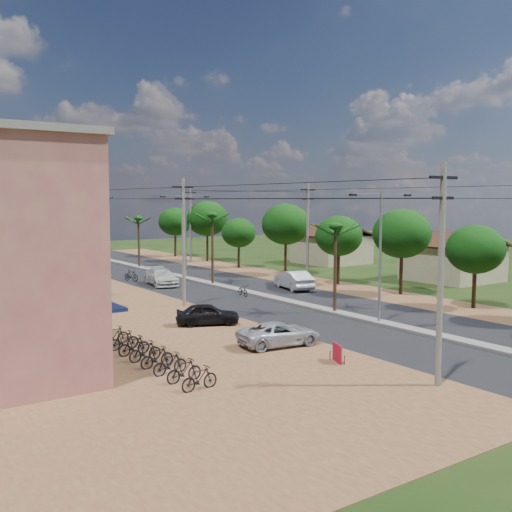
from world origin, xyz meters
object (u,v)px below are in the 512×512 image
at_px(car_white_far, 161,277).
at_px(car_parked_dark, 208,315).
at_px(car_silver_mid, 294,280).
at_px(parked_scooter_row, 151,354).
at_px(car_parked_silver, 279,334).
at_px(roadside_sign, 337,353).

xyz_separation_m(car_white_far, car_parked_dark, (-4.96, -16.83, -0.09)).
xyz_separation_m(car_silver_mid, car_white_far, (-8.10, 8.50, -0.05)).
bearing_deg(parked_scooter_row, car_silver_mid, 36.39).
distance_m(car_parked_dark, parked_scooter_row, 8.85).
bearing_deg(car_parked_silver, car_silver_mid, -33.07).
xyz_separation_m(car_parked_dark, roadside_sign, (0.79, -10.63, -0.20)).
bearing_deg(car_silver_mid, car_white_far, -33.06).
bearing_deg(roadside_sign, car_parked_silver, 116.38).
bearing_deg(roadside_sign, car_parked_dark, 116.28).
bearing_deg(parked_scooter_row, car_white_far, 63.50).
distance_m(car_silver_mid, car_parked_silver, 19.49).
xyz_separation_m(car_silver_mid, car_parked_silver, (-12.57, -14.90, -0.18)).
bearing_deg(car_parked_silver, roadside_sign, -168.53).
distance_m(car_white_far, roadside_sign, 27.78).
distance_m(car_white_far, car_parked_dark, 17.54).
relative_size(car_silver_mid, parked_scooter_row, 0.49).
bearing_deg(roadside_sign, car_silver_mid, 79.11).
distance_m(car_parked_silver, roadside_sign, 4.08).
relative_size(car_parked_dark, parked_scooter_row, 0.39).
bearing_deg(parked_scooter_row, roadside_sign, -32.30).
height_order(car_parked_dark, parked_scooter_row, car_parked_dark).
bearing_deg(car_parked_silver, parked_scooter_row, 92.83).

